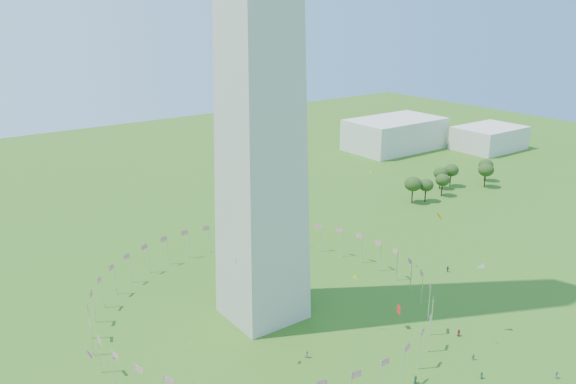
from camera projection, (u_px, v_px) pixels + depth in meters
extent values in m
cylinder|color=silver|center=(380.00, 256.00, 158.85)|extent=(0.24, 0.24, 9.00)
cylinder|color=silver|center=(362.00, 249.00, 163.84)|extent=(0.24, 0.24, 9.00)
cylinder|color=silver|center=(342.00, 243.00, 168.00)|extent=(0.24, 0.24, 9.00)
cylinder|color=silver|center=(321.00, 238.00, 171.21)|extent=(0.24, 0.24, 9.00)
cylinder|color=silver|center=(299.00, 235.00, 173.37)|extent=(0.24, 0.24, 9.00)
cylinder|color=silver|center=(277.00, 234.00, 174.40)|extent=(0.24, 0.24, 9.00)
cylinder|color=silver|center=(255.00, 234.00, 174.28)|extent=(0.24, 0.24, 9.00)
cylinder|color=silver|center=(232.00, 236.00, 173.01)|extent=(0.24, 0.24, 9.00)
cylinder|color=silver|center=(210.00, 239.00, 170.64)|extent=(0.24, 0.24, 9.00)
cylinder|color=silver|center=(189.00, 244.00, 167.23)|extent=(0.24, 0.24, 9.00)
cylinder|color=silver|center=(168.00, 250.00, 162.88)|extent=(0.24, 0.24, 9.00)
cylinder|color=silver|center=(148.00, 258.00, 157.73)|extent=(0.24, 0.24, 9.00)
cylinder|color=silver|center=(131.00, 268.00, 151.94)|extent=(0.24, 0.24, 9.00)
cylinder|color=silver|center=(115.00, 279.00, 145.68)|extent=(0.24, 0.24, 9.00)
cylinder|color=silver|center=(103.00, 292.00, 139.14)|extent=(0.24, 0.24, 9.00)
cylinder|color=silver|center=(94.00, 306.00, 132.52)|extent=(0.24, 0.24, 9.00)
cylinder|color=silver|center=(90.00, 321.00, 126.02)|extent=(0.24, 0.24, 9.00)
cylinder|color=silver|center=(91.00, 337.00, 119.84)|extent=(0.24, 0.24, 9.00)
cylinder|color=silver|center=(99.00, 354.00, 114.17)|extent=(0.24, 0.24, 9.00)
cylinder|color=silver|center=(114.00, 370.00, 109.17)|extent=(0.24, 0.24, 9.00)
cylinder|color=silver|center=(136.00, 384.00, 105.01)|extent=(0.24, 0.24, 9.00)
cylinder|color=silver|center=(380.00, 381.00, 105.79)|extent=(0.24, 0.24, 9.00)
cylinder|color=silver|center=(403.00, 366.00, 110.13)|extent=(0.24, 0.24, 9.00)
cylinder|color=silver|center=(419.00, 350.00, 115.28)|extent=(0.24, 0.24, 9.00)
cylinder|color=silver|center=(429.00, 334.00, 121.07)|extent=(0.24, 0.24, 9.00)
cylinder|color=silver|center=(432.00, 318.00, 127.33)|extent=(0.24, 0.24, 9.00)
cylinder|color=silver|center=(429.00, 303.00, 133.87)|extent=(0.24, 0.24, 9.00)
cylinder|color=silver|center=(422.00, 289.00, 140.49)|extent=(0.24, 0.24, 9.00)
cylinder|color=silver|center=(411.00, 276.00, 146.99)|extent=(0.24, 0.24, 9.00)
cylinder|color=silver|center=(397.00, 265.00, 153.17)|extent=(0.24, 0.24, 9.00)
cube|color=beige|center=(395.00, 134.00, 295.98)|extent=(50.00, 30.00, 16.00)
cube|color=beige|center=(489.00, 138.00, 295.91)|extent=(35.00, 25.00, 12.00)
imported|color=#1B432B|center=(482.00, 375.00, 113.48)|extent=(0.73, 0.87, 1.51)
imported|color=gray|center=(307.00, 354.00, 120.07)|extent=(1.08, 0.95, 1.87)
imported|color=#193E28|center=(415.00, 379.00, 112.02)|extent=(1.02, 0.85, 1.79)
imported|color=#1B442D|center=(473.00, 357.00, 119.48)|extent=(0.98, 0.60, 1.46)
imported|color=#2A1747|center=(557.00, 375.00, 113.51)|extent=(1.09, 0.89, 1.48)
imported|color=#1D2244|center=(448.00, 269.00, 159.12)|extent=(0.71, 1.11, 1.88)
imported|color=#54131D|center=(459.00, 333.00, 128.11)|extent=(0.72, 0.93, 1.71)
plane|color=white|center=(481.00, 266.00, 124.44)|extent=(1.95, 2.00, 2.46)
plane|color=white|center=(190.00, 344.00, 83.83)|extent=(0.61, 1.39, 1.50)
plane|color=yellow|center=(236.00, 261.00, 109.48)|extent=(1.36, 0.47, 1.44)
plane|color=orange|center=(439.00, 216.00, 114.13)|extent=(1.71, 1.33, 1.74)
plane|color=yellow|center=(371.00, 172.00, 151.86)|extent=(0.19, 1.08, 1.07)
plane|color=yellow|center=(355.00, 277.00, 125.92)|extent=(0.79, 1.31, 1.50)
plane|color=red|center=(399.00, 309.00, 129.91)|extent=(1.90, 1.26, 2.28)
plane|color=#CC2699|center=(90.00, 355.00, 113.05)|extent=(1.65, 1.98, 1.87)
ellipsoid|color=#2E4E1A|center=(413.00, 190.00, 213.97)|extent=(6.57, 6.57, 10.27)
ellipsoid|color=#2E4E1A|center=(426.00, 191.00, 215.88)|extent=(5.68, 5.68, 8.87)
ellipsoid|color=#2E4E1A|center=(442.00, 185.00, 222.34)|extent=(5.69, 5.69, 8.89)
ellipsoid|color=#2E4E1A|center=(440.00, 179.00, 230.82)|extent=(5.79, 5.79, 9.04)
ellipsoid|color=#2E4E1A|center=(451.00, 176.00, 233.87)|extent=(6.11, 6.11, 9.55)
ellipsoid|color=#2E4E1A|center=(485.00, 176.00, 232.93)|extent=(6.41, 6.41, 10.02)
ellipsoid|color=#2E4E1A|center=(485.00, 170.00, 241.33)|extent=(6.13, 6.13, 9.58)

